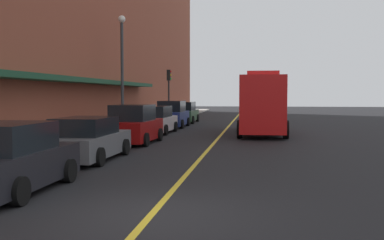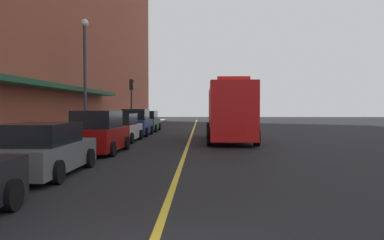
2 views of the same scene
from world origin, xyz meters
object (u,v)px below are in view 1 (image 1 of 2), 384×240
(parked_car_0, at_px, (9,160))
(street_lamp_left, at_px, (122,61))
(parking_meter_0, at_px, (161,111))
(parking_meter_1, at_px, (112,120))
(parked_car_2, at_px, (134,125))
(parked_car_4, at_px, (172,115))
(traffic_light_near, at_px, (169,85))
(parked_car_3, at_px, (156,120))
(parked_car_1, at_px, (87,140))
(parked_car_5, at_px, (184,113))
(parking_meter_2, at_px, (152,113))
(fire_truck, at_px, (263,105))

(parked_car_0, height_order, street_lamp_left, street_lamp_left)
(parking_meter_0, bearing_deg, parking_meter_1, -90.00)
(parked_car_2, distance_m, parked_car_4, 11.01)
(parking_meter_1, bearing_deg, traffic_light_near, 89.77)
(parked_car_0, height_order, parked_car_3, parked_car_0)
(parked_car_4, distance_m, parking_meter_0, 2.80)
(parked_car_1, bearing_deg, parked_car_3, 0.43)
(parked_car_5, bearing_deg, traffic_light_near, 87.36)
(parked_car_0, height_order, parking_meter_2, parked_car_0)
(parked_car_2, bearing_deg, parked_car_5, 2.12)
(parking_meter_2, bearing_deg, parked_car_3, -74.46)
(parked_car_1, distance_m, street_lamp_left, 11.61)
(parking_meter_2, xyz_separation_m, street_lamp_left, (-0.60, -5.35, 3.34))
(parked_car_0, relative_size, parked_car_4, 0.99)
(street_lamp_left, relative_size, traffic_light_near, 1.61)
(parked_car_3, relative_size, parking_meter_2, 3.44)
(parked_car_1, xyz_separation_m, parked_car_4, (0.04, 16.75, 0.15))
(parked_car_2, bearing_deg, parking_meter_1, 54.15)
(fire_truck, bearing_deg, traffic_light_near, -141.53)
(parked_car_1, height_order, street_lamp_left, street_lamp_left)
(fire_truck, relative_size, parking_meter_0, 6.83)
(parked_car_2, bearing_deg, parked_car_0, -178.65)
(parked_car_3, height_order, parked_car_5, parked_car_5)
(parked_car_4, bearing_deg, parking_meter_1, 172.56)
(parked_car_0, xyz_separation_m, parked_car_2, (0.06, 11.27, 0.08))
(parked_car_4, relative_size, parking_meter_1, 3.28)
(parked_car_0, bearing_deg, parked_car_1, 0.83)
(parked_car_2, relative_size, fire_truck, 0.48)
(parking_meter_1, height_order, traffic_light_near, traffic_light_near)
(parked_car_0, height_order, parked_car_1, parked_car_0)
(parked_car_5, distance_m, fire_truck, 11.80)
(parking_meter_0, relative_size, parking_meter_1, 1.00)
(parked_car_0, distance_m, parking_meter_2, 21.78)
(parking_meter_2, distance_m, street_lamp_left, 6.34)
(parked_car_0, relative_size, parked_car_2, 0.99)
(parking_meter_2, bearing_deg, parked_car_5, 77.11)
(parking_meter_1, height_order, parking_meter_2, same)
(parked_car_0, relative_size, parking_meter_2, 3.24)
(parked_car_1, bearing_deg, fire_truck, -27.42)
(parked_car_1, bearing_deg, parked_car_5, 0.27)
(parked_car_3, height_order, parking_meter_2, parked_car_3)
(parking_meter_0, xyz_separation_m, traffic_light_near, (0.06, 3.00, 2.10))
(parked_car_3, height_order, street_lamp_left, street_lamp_left)
(fire_truck, relative_size, street_lamp_left, 1.31)
(parking_meter_2, bearing_deg, street_lamp_left, -96.39)
(parking_meter_0, bearing_deg, street_lamp_left, -94.11)
(fire_truck, bearing_deg, parked_car_4, -124.28)
(parking_meter_0, distance_m, parking_meter_1, 12.31)
(parked_car_3, relative_size, traffic_light_near, 1.06)
(parked_car_5, height_order, street_lamp_left, street_lamp_left)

